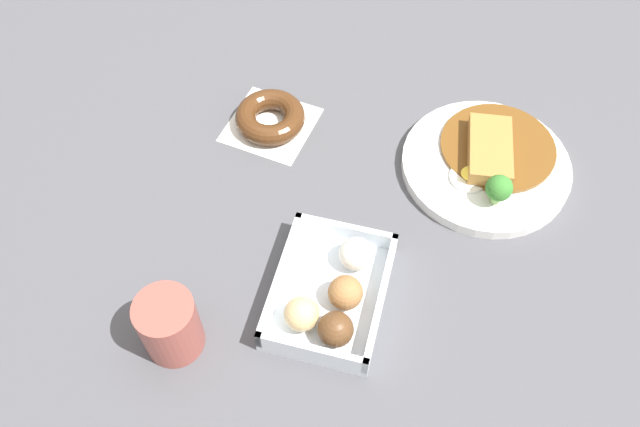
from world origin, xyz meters
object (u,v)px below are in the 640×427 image
donut_box (333,295)px  chocolate_ring_donut (270,118)px  curry_plate (488,163)px  coffee_mug (170,325)px

donut_box → chocolate_ring_donut: size_ratio=1.30×
chocolate_ring_donut → curry_plate: bearing=-90.5°
donut_box → chocolate_ring_donut: bearing=31.4°
curry_plate → coffee_mug: coffee_mug is taller
coffee_mug → donut_box: bearing=-60.1°
donut_box → chocolate_ring_donut: 0.33m
curry_plate → coffee_mug: bearing=137.5°
curry_plate → donut_box: 0.33m
coffee_mug → chocolate_ring_donut: bearing=-1.2°
donut_box → chocolate_ring_donut: (0.28, 0.17, -0.01)m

